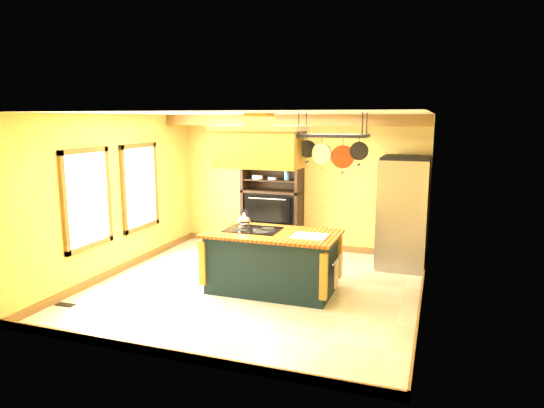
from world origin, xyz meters
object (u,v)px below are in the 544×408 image
Objects in this scene: range_hood at (259,145)px; refrigerator at (403,215)px; kitchen_island at (272,261)px; pot_rack at (333,142)px; hutch at (273,208)px.

refrigerator is (1.97, 1.95, -1.29)m from range_hood.
kitchen_island is at bearing 0.20° from range_hood.
range_hood is 1.11m from pot_rack.
pot_rack is at bearing 0.14° from range_hood.
pot_rack is at bearing 0.12° from kitchen_island.
range_hood is at bearing -179.81° from kitchen_island.
refrigerator is at bearing 47.72° from kitchen_island.
refrigerator is (0.87, 1.95, -1.35)m from pot_rack.
kitchen_island is 1.04× the size of refrigerator.
range_hood reaches higher than kitchen_island.
kitchen_island is 1.48× the size of range_hood.
pot_rack reaches higher than refrigerator.
kitchen_island is 2.04m from pot_rack.
range_hood reaches higher than hutch.
hutch is (-0.60, 2.33, -1.41)m from range_hood.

